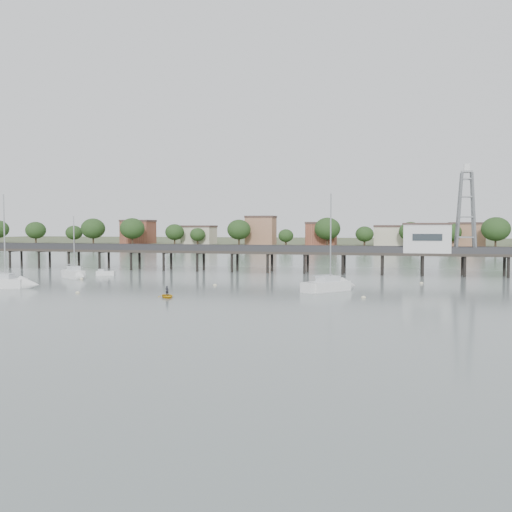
{
  "coord_description": "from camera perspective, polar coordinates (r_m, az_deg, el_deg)",
  "views": [
    {
      "loc": [
        20.22,
        -45.23,
        8.71
      ],
      "look_at": [
        -1.67,
        42.0,
        4.0
      ],
      "focal_mm": 40.0,
      "sensor_mm": 36.0,
      "label": 1
    }
  ],
  "objects": [
    {
      "name": "sailboat_a",
      "position": [
        87.61,
        -23.22,
        -2.53
      ],
      "size": [
        8.79,
        4.05,
        13.98
      ],
      "rotation": [
        0.0,
        0.0,
        0.19
      ],
      "color": "white",
      "rests_on": "ground"
    },
    {
      "name": "sailboat_b",
      "position": [
        99.75,
        -17.57,
        -1.77
      ],
      "size": [
        6.42,
        5.19,
        10.87
      ],
      "rotation": [
        0.0,
        0.0,
        -0.59
      ],
      "color": "white",
      "rests_on": "ground"
    },
    {
      "name": "white_tender",
      "position": [
        104.57,
        -14.86,
        -1.67
      ],
      "size": [
        3.44,
        2.21,
        1.24
      ],
      "rotation": [
        0.0,
        0.0,
        0.3
      ],
      "color": "white",
      "rests_on": "ground"
    },
    {
      "name": "sailboat_c",
      "position": [
        78.19,
        7.93,
        -2.96
      ],
      "size": [
        7.27,
        7.99,
        13.84
      ],
      "rotation": [
        0.0,
        0.0,
        0.87
      ],
      "color": "white",
      "rests_on": "ground"
    },
    {
      "name": "dinghy_occupant",
      "position": [
        70.59,
        -8.88,
        -4.13
      ],
      "size": [
        0.55,
        1.23,
        0.28
      ],
      "primitive_type": "imported",
      "rotation": [
        0.0,
        0.0,
        3.24
      ],
      "color": "black",
      "rests_on": "ground"
    },
    {
      "name": "lattice_tower",
      "position": [
        105.86,
        20.25,
        4.11
      ],
      "size": [
        3.2,
        3.2,
        15.5
      ],
      "color": "slate",
      "rests_on": "ground"
    },
    {
      "name": "pier",
      "position": [
        107.27,
        3.2,
        0.37
      ],
      "size": [
        150.0,
        5.0,
        5.5
      ],
      "color": "#2D2823",
      "rests_on": "ground"
    },
    {
      "name": "ground_plane",
      "position": [
        50.31,
        -9.93,
        -7.02
      ],
      "size": [
        500.0,
        500.0,
        0.0
      ],
      "primitive_type": "plane",
      "color": "slate",
      "rests_on": "ground"
    },
    {
      "name": "far_shore",
      "position": [
        285.6,
        10.1,
        1.4
      ],
      "size": [
        500.0,
        170.0,
        10.4
      ],
      "color": "#475133",
      "rests_on": "ground"
    },
    {
      "name": "pier_building",
      "position": [
        105.36,
        16.69,
        1.76
      ],
      "size": [
        8.4,
        5.4,
        5.3
      ],
      "color": "silver",
      "rests_on": "ground"
    },
    {
      "name": "mooring_buoys",
      "position": [
        79.01,
        1.83,
        -3.28
      ],
      "size": [
        68.1,
        24.42,
        0.39
      ],
      "color": "beige",
      "rests_on": "ground"
    },
    {
      "name": "yellow_dinghy",
      "position": [
        70.59,
        -8.88,
        -4.13
      ],
      "size": [
        2.0,
        1.56,
        2.8
      ],
      "primitive_type": "imported",
      "rotation": [
        0.0,
        0.0,
        0.56
      ],
      "color": "#ECAE13",
      "rests_on": "ground"
    }
  ]
}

